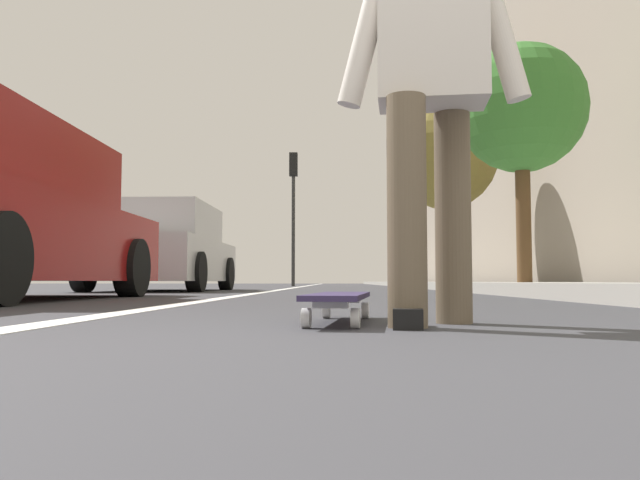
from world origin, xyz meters
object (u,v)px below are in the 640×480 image
(parked_car_mid, at_px, (162,250))
(traffic_light, at_px, (293,194))
(street_tree_mid, at_px, (521,110))
(street_tree_far, at_px, (445,157))
(skateboard, at_px, (339,299))
(skater_person, at_px, (431,74))

(parked_car_mid, distance_m, traffic_light, 11.16)
(street_tree_mid, xyz_separation_m, street_tree_far, (7.50, -0.00, 0.68))
(skateboard, distance_m, skater_person, 0.92)
(parked_car_mid, height_order, street_tree_mid, street_tree_mid)
(skater_person, height_order, street_tree_far, street_tree_far)
(skateboard, relative_size, skater_person, 0.52)
(skater_person, bearing_deg, street_tree_mid, -18.30)
(parked_car_mid, bearing_deg, street_tree_far, -40.88)
(skateboard, height_order, parked_car_mid, parked_car_mid)
(traffic_light, bearing_deg, skater_person, -174.56)
(skateboard, bearing_deg, skater_person, -113.27)
(street_tree_mid, bearing_deg, skateboard, 159.18)
(skater_person, height_order, parked_car_mid, skater_person)
(skateboard, height_order, street_tree_far, street_tree_far)
(traffic_light, xyz_separation_m, street_tree_mid, (-11.28, -4.54, -0.15))
(parked_car_mid, xyz_separation_m, street_tree_mid, (-0.50, -6.06, 2.29))
(skater_person, relative_size, traffic_light, 0.36)
(street_tree_far, bearing_deg, parked_car_mid, 139.12)
(street_tree_far, bearing_deg, skateboard, 168.91)
(traffic_light, bearing_deg, skateboard, -175.54)
(parked_car_mid, xyz_separation_m, traffic_light, (10.78, -1.53, 2.44))
(traffic_light, height_order, street_tree_far, street_tree_far)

